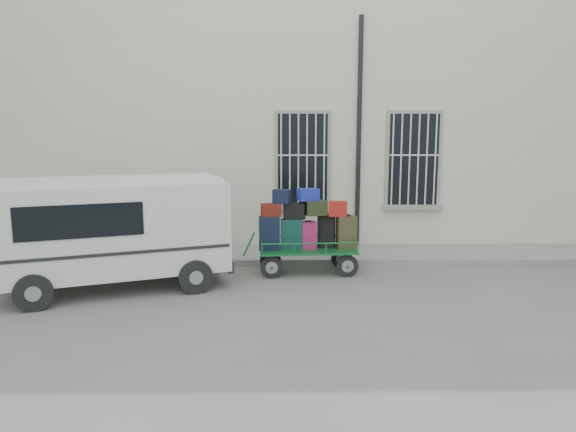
{
  "coord_description": "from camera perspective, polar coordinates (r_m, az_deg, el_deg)",
  "views": [
    {
      "loc": [
        -0.91,
        -9.52,
        2.85
      ],
      "look_at": [
        -0.78,
        1.0,
        1.18
      ],
      "focal_mm": 32.0,
      "sensor_mm": 36.0,
      "label": 1
    }
  ],
  "objects": [
    {
      "name": "luggage_cart",
      "position": [
        10.57,
        2.06,
        -1.69
      ],
      "size": [
        2.36,
        1.02,
        1.76
      ],
      "rotation": [
        0.0,
        0.0,
        0.06
      ],
      "color": "black",
      "rests_on": "ground"
    },
    {
      "name": "van",
      "position": [
        10.0,
        -18.82,
        -1.05
      ],
      "size": [
        4.42,
        3.01,
        2.07
      ],
      "rotation": [
        0.0,
        0.0,
        0.35
      ],
      "color": "silver",
      "rests_on": "ground"
    },
    {
      "name": "ground",
      "position": [
        9.98,
        4.59,
        -7.61
      ],
      "size": [
        80.0,
        80.0,
        0.0
      ],
      "primitive_type": "plane",
      "color": "#63635E",
      "rests_on": "ground"
    },
    {
      "name": "building",
      "position": [
        15.05,
        2.8,
        9.58
      ],
      "size": [
        24.0,
        5.15,
        6.0
      ],
      "color": "beige",
      "rests_on": "ground"
    },
    {
      "name": "sidewalk",
      "position": [
        12.08,
        3.64,
        -4.28
      ],
      "size": [
        24.0,
        1.7,
        0.15
      ],
      "primitive_type": "cube",
      "color": "slate",
      "rests_on": "ground"
    }
  ]
}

